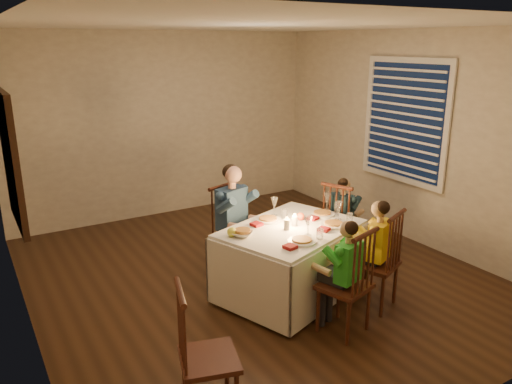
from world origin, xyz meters
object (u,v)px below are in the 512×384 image
chair_near_left (342,330)px  child_teal (340,262)px  chair_adult (234,271)px  serving_bowl (243,234)px  chair_near_right (372,305)px  dining_table (291,247)px  chair_end (340,262)px  adult (234,271)px  child_yellow (372,305)px  child_green (342,330)px

chair_near_left → child_teal: size_ratio=0.96×
chair_adult → serving_bowl: (-0.28, -0.69, 0.74)m
chair_near_right → serving_bowl: 1.45m
dining_table → chair_end: bearing=-0.5°
chair_adult → chair_near_left: 1.55m
chair_near_left → adult: 1.55m
chair_near_right → child_yellow: size_ratio=0.92×
dining_table → child_yellow: 0.96m
child_green → child_teal: size_ratio=1.02×
chair_near_right → serving_bowl: serving_bowl is taller
dining_table → serving_bowl: 0.57m
chair_near_right → child_teal: 0.99m
chair_end → chair_near_right: bearing=136.0°
chair_near_right → adult: 1.55m
child_teal → serving_bowl: size_ratio=5.31×
chair_near_right → dining_table: bearing=-70.7°
chair_end → child_teal: size_ratio=0.96×
chair_adult → chair_near_left: bearing=-98.9°
child_yellow → chair_near_left: bearing=-3.7°
chair_near_left → child_teal: child_teal is taller
dining_table → child_teal: size_ratio=1.61×
adult → child_green: 1.55m
chair_adult → chair_near_left: same height
child_green → child_teal: 1.44m
child_yellow → child_teal: (0.38, 0.92, 0.00)m
adult → child_yellow: (0.79, -1.33, 0.00)m
dining_table → child_yellow: dining_table is taller
chair_near_left → chair_end: 1.44m
chair_end → child_yellow: bearing=136.0°
adult → child_green: bearing=-98.9°
chair_adult → adult: bearing=0.0°
chair_near_left → chair_end: bearing=-146.4°
chair_adult → chair_near_right: same height
chair_near_left → child_teal: 1.44m
adult → serving_bowl: 1.05m
chair_end → child_yellow: (-0.38, -0.92, 0.00)m
chair_adult → child_yellow: size_ratio=0.92×
chair_adult → child_green: 1.55m
chair_near_right → chair_end: bearing=-135.7°
child_yellow → chair_near_right: bearing=180.0°
dining_table → chair_adult: (-0.24, 0.73, -0.51)m
dining_table → chair_end: dining_table is taller
adult → chair_near_left: bearing=-98.9°
chair_adult → child_green: child_green is taller
chair_adult → child_teal: 1.24m
child_green → child_yellow: child_yellow is taller
dining_table → child_teal: 1.11m
chair_near_right → adult: adult is taller
dining_table → child_teal: bearing=-0.5°
chair_adult → chair_near_right: (0.79, -1.33, 0.00)m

